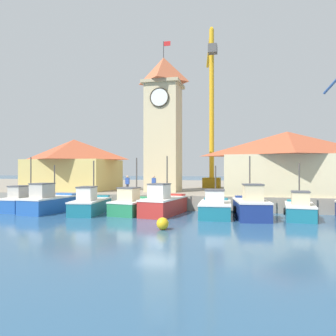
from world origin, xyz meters
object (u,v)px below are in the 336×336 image
(fishing_boat_left_outer, at_px, (49,202))
(port_crane_near, at_px, (212,126))
(fishing_boat_far_left, at_px, (26,202))
(clock_tower, at_px, (163,121))
(fishing_boat_mid_right, at_px, (215,207))
(warehouse_left, at_px, (74,164))
(warehouse_right, at_px, (287,162))
(mooring_buoy, at_px, (163,224))
(fishing_boat_left_inner, at_px, (91,204))
(fishing_boat_mid_left, at_px, (133,205))
(dock_worker_along_quay, at_px, (127,184))
(dock_worker_near_tower, at_px, (154,185))
(fishing_boat_right_outer, at_px, (300,209))
(fishing_boat_right_inner, at_px, (251,207))
(fishing_boat_center, at_px, (164,204))

(fishing_boat_left_outer, height_order, port_crane_near, port_crane_near)
(fishing_boat_far_left, distance_m, clock_tower, 14.55)
(fishing_boat_mid_right, distance_m, warehouse_left, 18.19)
(warehouse_right, xyz_separation_m, mooring_buoy, (-8.00, -12.13, -3.65))
(fishing_boat_left_inner, xyz_separation_m, mooring_buoy, (7.06, -5.36, -0.37))
(fishing_boat_mid_left, relative_size, port_crane_near, 0.23)
(fishing_boat_left_inner, xyz_separation_m, dock_worker_along_quay, (1.37, 4.35, 1.35))
(clock_tower, bearing_deg, dock_worker_near_tower, -88.19)
(fishing_boat_right_outer, height_order, warehouse_right, warehouse_right)
(port_crane_near, bearing_deg, fishing_boat_left_inner, -115.83)
(fishing_boat_mid_left, xyz_separation_m, fishing_boat_right_outer, (11.85, 0.26, -0.03))
(fishing_boat_mid_left, bearing_deg, dock_worker_along_quay, 115.82)
(fishing_boat_left_inner, distance_m, dock_worker_along_quay, 4.76)
(fishing_boat_right_inner, height_order, port_crane_near, port_crane_near)
(fishing_boat_center, xyz_separation_m, mooring_buoy, (1.44, -5.95, -0.47))
(fishing_boat_far_left, relative_size, warehouse_right, 0.44)
(fishing_boat_left_outer, distance_m, dock_worker_along_quay, 6.75)
(fishing_boat_mid_left, bearing_deg, fishing_boat_right_inner, -2.28)
(warehouse_left, relative_size, warehouse_right, 0.82)
(warehouse_left, bearing_deg, port_crane_near, 27.20)
(fishing_boat_mid_left, height_order, clock_tower, clock_tower)
(fishing_boat_far_left, relative_size, fishing_boat_right_outer, 1.10)
(fishing_boat_center, bearing_deg, fishing_boat_right_inner, -4.89)
(fishing_boat_right_outer, bearing_deg, fishing_boat_right_inner, -169.36)
(fishing_boat_left_outer, relative_size, mooring_buoy, 7.48)
(fishing_boat_far_left, distance_m, fishing_boat_right_outer, 21.20)
(fishing_boat_mid_right, relative_size, warehouse_left, 0.50)
(fishing_boat_mid_left, relative_size, fishing_boat_right_outer, 1.02)
(fishing_boat_mid_right, height_order, mooring_buoy, fishing_boat_mid_right)
(warehouse_left, xyz_separation_m, dock_worker_near_tower, (10.09, -4.31, -1.90))
(fishing_boat_left_outer, bearing_deg, fishing_boat_right_inner, 0.69)
(dock_worker_near_tower, bearing_deg, fishing_boat_mid_right, -36.17)
(dock_worker_near_tower, bearing_deg, fishing_boat_left_outer, -148.54)
(fishing_boat_left_inner, bearing_deg, dock_worker_along_quay, 72.46)
(fishing_boat_far_left, height_order, warehouse_right, warehouse_right)
(fishing_boat_left_inner, bearing_deg, dock_worker_near_tower, 48.76)
(fishing_boat_right_outer, relative_size, warehouse_left, 0.49)
(fishing_boat_mid_right, height_order, warehouse_left, warehouse_left)
(fishing_boat_right_inner, bearing_deg, warehouse_left, 154.71)
(fishing_boat_right_outer, xyz_separation_m, dock_worker_along_quay, (-13.76, 3.69, 1.40))
(fishing_boat_left_outer, distance_m, warehouse_right, 20.07)
(fishing_boat_far_left, bearing_deg, fishing_boat_right_outer, 0.49)
(fishing_boat_far_left, xyz_separation_m, mooring_buoy, (13.12, -5.83, -0.38))
(fishing_boat_center, distance_m, fishing_boat_right_inner, 6.34)
(fishing_boat_left_outer, relative_size, fishing_boat_center, 0.95)
(fishing_boat_mid_left, relative_size, fishing_boat_center, 0.82)
(fishing_boat_left_inner, xyz_separation_m, dock_worker_near_tower, (3.81, 4.35, 1.35))
(fishing_boat_mid_left, xyz_separation_m, port_crane_near, (4.37, 15.43, 7.80))
(port_crane_near, height_order, mooring_buoy, port_crane_near)
(fishing_boat_far_left, distance_m, fishing_boat_left_inner, 6.08)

